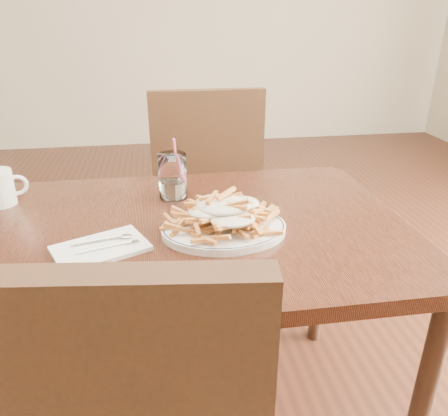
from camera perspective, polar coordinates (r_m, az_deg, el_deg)
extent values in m
cube|color=black|center=(1.18, -5.19, -3.10)|extent=(1.20, 0.80, 0.04)
cylinder|color=black|center=(1.30, 24.14, -23.21)|extent=(0.05, 0.05, 0.71)
cylinder|color=black|center=(1.75, -24.14, -9.83)|extent=(0.05, 0.05, 0.71)
cylinder|color=black|center=(1.78, 12.53, -7.40)|extent=(0.05, 0.05, 0.71)
cube|color=#331E11|center=(2.09, -2.68, 1.72)|extent=(0.46, 0.46, 0.04)
cube|color=#331E11|center=(1.80, -2.13, 7.27)|extent=(0.46, 0.04, 0.50)
cylinder|color=#331E11|center=(2.40, 1.62, -1.67)|extent=(0.04, 0.04, 0.45)
cylinder|color=#331E11|center=(2.36, -7.86, -2.29)|extent=(0.04, 0.04, 0.45)
cylinder|color=#331E11|center=(2.06, 3.57, -6.43)|extent=(0.04, 0.04, 0.45)
cylinder|color=#331E11|center=(2.02, -7.56, -7.26)|extent=(0.04, 0.04, 0.45)
torus|color=black|center=(1.12, 0.00, -2.50)|extent=(0.32, 0.32, 0.01)
ellipsoid|color=#EFE1CF|center=(1.10, 0.00, 0.54)|extent=(0.22, 0.19, 0.03)
cube|color=white|center=(1.09, -15.83, -5.08)|extent=(0.25, 0.21, 0.01)
cylinder|color=white|center=(1.33, -6.74, 4.19)|extent=(0.09, 0.09, 0.14)
cylinder|color=white|center=(1.35, -6.65, 2.56)|extent=(0.08, 0.08, 0.05)
cylinder|color=#EB597F|center=(1.33, -6.22, 5.47)|extent=(0.02, 0.05, 0.18)
torus|color=white|center=(1.44, -25.41, 2.71)|extent=(0.07, 0.03, 0.06)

